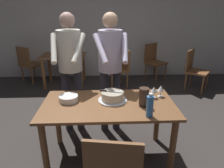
{
  "coord_description": "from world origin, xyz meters",
  "views": [
    {
      "loc": [
        -0.05,
        -2.04,
        1.77
      ],
      "look_at": [
        0.05,
        0.22,
        0.9
      ],
      "focal_mm": 31.96,
      "sensor_mm": 36.0,
      "label": 1
    }
  ],
  "objects": [
    {
      "name": "person_standing_beside",
      "position": [
        -0.5,
        0.63,
        1.08
      ],
      "size": [
        0.47,
        0.56,
        1.72
      ],
      "color": "#2D2D38",
      "rests_on": "ground_plane"
    },
    {
      "name": "plate_stack",
      "position": [
        -0.46,
        0.08,
        0.79
      ],
      "size": [
        0.22,
        0.22,
        0.07
      ],
      "color": "white",
      "rests_on": "main_dining_table"
    },
    {
      "name": "cake_on_platter",
      "position": [
        0.05,
        0.07,
        0.8
      ],
      "size": [
        0.34,
        0.34,
        0.11
      ],
      "color": "silver",
      "rests_on": "main_dining_table"
    },
    {
      "name": "background_chair_2",
      "position": [
        0.34,
        2.34,
        0.49
      ],
      "size": [
        0.54,
        0.54,
        0.9
      ],
      "color": "brown",
      "rests_on": "ground_plane"
    },
    {
      "name": "background_chair_1",
      "position": [
        1.27,
        2.96,
        0.49
      ],
      "size": [
        0.62,
        0.62,
        0.9
      ],
      "color": "brown",
      "rests_on": "ground_plane"
    },
    {
      "name": "back_wall",
      "position": [
        0.0,
        3.27,
        1.35
      ],
      "size": [
        10.0,
        0.12,
        2.7
      ],
      "primitive_type": "cube",
      "color": "silver",
      "rests_on": "ground_plane"
    },
    {
      "name": "water_bottle",
      "position": [
        0.4,
        -0.31,
        0.86
      ],
      "size": [
        0.07,
        0.07,
        0.25
      ],
      "color": "#387AC6",
      "rests_on": "main_dining_table"
    },
    {
      "name": "main_dining_table",
      "position": [
        0.0,
        0.0,
        0.63
      ],
      "size": [
        1.51,
        0.79,
        0.75
      ],
      "color": "brown",
      "rests_on": "ground_plane"
    },
    {
      "name": "background_table",
      "position": [
        -0.98,
        2.57,
        0.58
      ],
      "size": [
        1.0,
        0.7,
        0.74
      ],
      "color": "brown",
      "rests_on": "ground_plane"
    },
    {
      "name": "cake_knife",
      "position": [
        -0.02,
        0.09,
        0.87
      ],
      "size": [
        0.27,
        0.09,
        0.02
      ],
      "color": "silver",
      "rests_on": "cake_on_platter"
    },
    {
      "name": "background_chair_0",
      "position": [
        -1.89,
        2.82,
        0.49
      ],
      "size": [
        0.61,
        0.61,
        0.9
      ],
      "color": "brown",
      "rests_on": "ground_plane"
    },
    {
      "name": "ground_plane",
      "position": [
        0.0,
        0.0,
        0.0
      ],
      "size": [
        14.0,
        14.0,
        0.0
      ],
      "primitive_type": "plane",
      "color": "#383330"
    },
    {
      "name": "background_chair_3",
      "position": [
        1.99,
        2.15,
        0.49
      ],
      "size": [
        0.62,
        0.62,
        0.9
      ],
      "color": "brown",
      "rests_on": "ground_plane"
    },
    {
      "name": "wine_glass_near",
      "position": [
        0.55,
        0.12,
        0.85
      ],
      "size": [
        0.08,
        0.08,
        0.14
      ],
      "color": "silver",
      "rests_on": "main_dining_table"
    },
    {
      "name": "hurricane_lamp",
      "position": [
        0.39,
        -0.08,
        0.86
      ],
      "size": [
        0.11,
        0.11,
        0.21
      ],
      "color": "black",
      "rests_on": "main_dining_table"
    },
    {
      "name": "person_cutting_cake",
      "position": [
        0.05,
        0.6,
        1.08
      ],
      "size": [
        0.46,
        0.57,
        1.72
      ],
      "color": "#2D2D38",
      "rests_on": "ground_plane"
    },
    {
      "name": "wine_glass_far",
      "position": [
        0.64,
        0.16,
        0.85
      ],
      "size": [
        0.08,
        0.08,
        0.14
      ],
      "color": "silver",
      "rests_on": "main_dining_table"
    }
  ]
}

